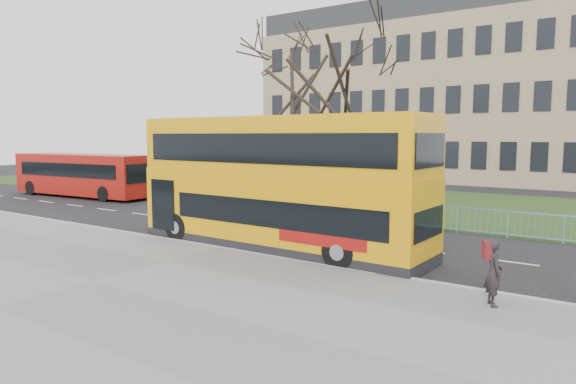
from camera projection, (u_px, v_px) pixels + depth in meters
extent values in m
plane|color=black|center=(247.00, 243.00, 19.60)|extent=(120.00, 120.00, 0.00)
cube|color=slate|center=(93.00, 283.00, 14.06)|extent=(80.00, 10.50, 0.12)
cube|color=#959598|center=(220.00, 248.00, 18.32)|extent=(80.00, 0.20, 0.14)
cube|color=#1D3613|center=(394.00, 202.00, 31.33)|extent=(80.00, 15.40, 0.08)
cube|color=#8F795A|center=(431.00, 106.00, 50.35)|extent=(30.00, 15.00, 14.00)
cube|color=orange|center=(278.00, 210.00, 18.42)|extent=(11.25, 2.98, 2.07)
cube|color=orange|center=(278.00, 176.00, 18.28)|extent=(11.25, 2.98, 0.36)
cube|color=orange|center=(278.00, 145.00, 18.16)|extent=(11.19, 2.93, 1.86)
cube|color=black|center=(269.00, 214.00, 16.96)|extent=(8.62, 0.29, 0.90)
cube|color=black|center=(254.00, 148.00, 17.11)|extent=(10.28, 0.34, 1.01)
cylinder|color=black|center=(177.00, 227.00, 19.88)|extent=(1.11, 0.33, 1.11)
cylinder|color=black|center=(339.00, 252.00, 15.65)|extent=(1.11, 0.33, 1.11)
cube|color=maroon|center=(82.00, 174.00, 34.25)|extent=(10.92, 3.23, 2.64)
cube|color=black|center=(65.00, 170.00, 33.14)|extent=(9.28, 0.72, 0.88)
cylinder|color=black|center=(31.00, 188.00, 35.35)|extent=(0.99, 0.33, 0.98)
cylinder|color=black|center=(104.00, 194.00, 31.68)|extent=(0.99, 0.33, 0.98)
imported|color=black|center=(494.00, 273.00, 11.95)|extent=(0.63, 0.69, 1.58)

